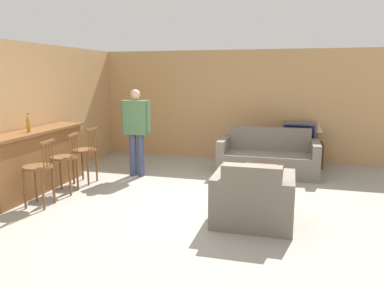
{
  "coord_description": "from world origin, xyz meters",
  "views": [
    {
      "loc": [
        1.46,
        -5.31,
        2.03
      ],
      "look_at": [
        -0.18,
        0.81,
        0.85
      ],
      "focal_mm": 35.0,
      "sensor_mm": 36.0,
      "label": 1
    }
  ],
  "objects_px": {
    "bar_chair_mid": "(65,161)",
    "person_by_window": "(136,128)",
    "tv_unit": "(298,154)",
    "coffee_table": "(259,173)",
    "book_on_table": "(254,171)",
    "bar_chair_far": "(85,153)",
    "tv": "(299,133)",
    "armchair_near": "(253,201)",
    "bar_chair_near": "(39,171)",
    "couch_far": "(268,158)",
    "table_lamp": "(318,128)",
    "bottle": "(28,123)"
  },
  "relations": [
    {
      "from": "coffee_table",
      "to": "table_lamp",
      "type": "height_order",
      "value": "table_lamp"
    },
    {
      "from": "bar_chair_far",
      "to": "table_lamp",
      "type": "xyz_separation_m",
      "value": [
        4.3,
        2.46,
        0.29
      ]
    },
    {
      "from": "bar_chair_mid",
      "to": "tv",
      "type": "height_order",
      "value": "bar_chair_mid"
    },
    {
      "from": "bar_chair_mid",
      "to": "person_by_window",
      "type": "distance_m",
      "value": 1.6
    },
    {
      "from": "armchair_near",
      "to": "bottle",
      "type": "relative_size",
      "value": 3.45
    },
    {
      "from": "armchair_near",
      "to": "tv_unit",
      "type": "xyz_separation_m",
      "value": [
        0.63,
        3.66,
        -0.06
      ]
    },
    {
      "from": "bar_chair_mid",
      "to": "couch_far",
      "type": "xyz_separation_m",
      "value": [
        3.3,
        2.23,
        -0.24
      ]
    },
    {
      "from": "armchair_near",
      "to": "person_by_window",
      "type": "relative_size",
      "value": 0.62
    },
    {
      "from": "bottle",
      "to": "table_lamp",
      "type": "bearing_deg",
      "value": 34.26
    },
    {
      "from": "book_on_table",
      "to": "person_by_window",
      "type": "distance_m",
      "value": 2.58
    },
    {
      "from": "book_on_table",
      "to": "tv",
      "type": "bearing_deg",
      "value": 73.5
    },
    {
      "from": "book_on_table",
      "to": "bar_chair_near",
      "type": "bearing_deg",
      "value": -157.52
    },
    {
      "from": "bar_chair_far",
      "to": "armchair_near",
      "type": "height_order",
      "value": "bar_chair_far"
    },
    {
      "from": "tv_unit",
      "to": "table_lamp",
      "type": "bearing_deg",
      "value": -0.0
    },
    {
      "from": "coffee_table",
      "to": "tv_unit",
      "type": "bearing_deg",
      "value": 74.04
    },
    {
      "from": "couch_far",
      "to": "book_on_table",
      "type": "relative_size",
      "value": 8.3
    },
    {
      "from": "bar_chair_near",
      "to": "bar_chair_far",
      "type": "distance_m",
      "value": 1.34
    },
    {
      "from": "tv_unit",
      "to": "tv",
      "type": "xyz_separation_m",
      "value": [
        -0.0,
        -0.0,
        0.49
      ]
    },
    {
      "from": "tv_unit",
      "to": "person_by_window",
      "type": "bearing_deg",
      "value": -150.88
    },
    {
      "from": "armchair_near",
      "to": "table_lamp",
      "type": "distance_m",
      "value": 3.84
    },
    {
      "from": "bar_chair_far",
      "to": "tv",
      "type": "relative_size",
      "value": 1.48
    },
    {
      "from": "tv",
      "to": "table_lamp",
      "type": "distance_m",
      "value": 0.41
    },
    {
      "from": "table_lamp",
      "to": "tv_unit",
      "type": "bearing_deg",
      "value": 180.0
    },
    {
      "from": "bar_chair_near",
      "to": "armchair_near",
      "type": "bearing_deg",
      "value": 2.56
    },
    {
      "from": "person_by_window",
      "to": "armchair_near",
      "type": "bearing_deg",
      "value": -36.91
    },
    {
      "from": "coffee_table",
      "to": "book_on_table",
      "type": "relative_size",
      "value": 3.9
    },
    {
      "from": "couch_far",
      "to": "book_on_table",
      "type": "distance_m",
      "value": 1.62
    },
    {
      "from": "bar_chair_mid",
      "to": "tv_unit",
      "type": "relative_size",
      "value": 0.98
    },
    {
      "from": "coffee_table",
      "to": "tv",
      "type": "xyz_separation_m",
      "value": [
        0.67,
        2.32,
        0.39
      ]
    },
    {
      "from": "bar_chair_near",
      "to": "tv",
      "type": "distance_m",
      "value": 5.45
    },
    {
      "from": "coffee_table",
      "to": "tv_unit",
      "type": "relative_size",
      "value": 0.88
    },
    {
      "from": "bar_chair_far",
      "to": "bottle",
      "type": "relative_size",
      "value": 3.33
    },
    {
      "from": "armchair_near",
      "to": "book_on_table",
      "type": "bearing_deg",
      "value": 95.33
    },
    {
      "from": "bar_chair_near",
      "to": "bar_chair_far",
      "type": "height_order",
      "value": "same"
    },
    {
      "from": "armchair_near",
      "to": "tv_unit",
      "type": "height_order",
      "value": "armchair_near"
    },
    {
      "from": "bar_chair_near",
      "to": "bar_chair_mid",
      "type": "height_order",
      "value": "same"
    },
    {
      "from": "couch_far",
      "to": "book_on_table",
      "type": "height_order",
      "value": "couch_far"
    },
    {
      "from": "armchair_near",
      "to": "couch_far",
      "type": "bearing_deg",
      "value": 89.46
    },
    {
      "from": "bar_chair_far",
      "to": "book_on_table",
      "type": "bearing_deg",
      "value": -0.62
    },
    {
      "from": "book_on_table",
      "to": "tv_unit",
      "type": "bearing_deg",
      "value": 73.52
    },
    {
      "from": "bar_chair_mid",
      "to": "person_by_window",
      "type": "relative_size",
      "value": 0.6
    },
    {
      "from": "couch_far",
      "to": "tv",
      "type": "xyz_separation_m",
      "value": [
        0.6,
        0.88,
        0.43
      ]
    },
    {
      "from": "bar_chair_near",
      "to": "armchair_near",
      "type": "height_order",
      "value": "bar_chair_near"
    },
    {
      "from": "tv",
      "to": "bottle",
      "type": "height_order",
      "value": "bottle"
    },
    {
      "from": "couch_far",
      "to": "coffee_table",
      "type": "height_order",
      "value": "couch_far"
    },
    {
      "from": "tv",
      "to": "bar_chair_near",
      "type": "bearing_deg",
      "value": -135.75
    },
    {
      "from": "bottle",
      "to": "person_by_window",
      "type": "height_order",
      "value": "person_by_window"
    },
    {
      "from": "bar_chair_near",
      "to": "bar_chair_far",
      "type": "relative_size",
      "value": 1.0
    },
    {
      "from": "couch_far",
      "to": "table_lamp",
      "type": "distance_m",
      "value": 1.44
    },
    {
      "from": "bar_chair_near",
      "to": "couch_far",
      "type": "relative_size",
      "value": 0.52
    }
  ]
}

